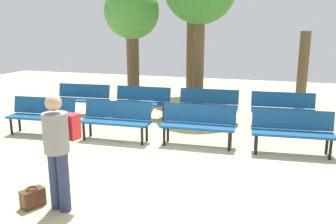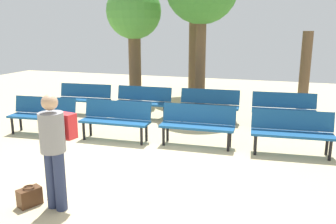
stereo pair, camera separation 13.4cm
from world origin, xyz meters
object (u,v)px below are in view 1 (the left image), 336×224
Objects in this scene: bench_r0_c1 at (116,118)px; tree_1 at (132,15)px; handbag at (33,198)px; bench_r1_c1 at (142,100)px; tree_0 at (303,72)px; bench_r0_c2 at (198,122)px; bench_r1_c0 at (83,97)px; visitor_with_backpack at (59,145)px; bench_r1_c2 at (208,103)px; bench_r1_c3 at (283,107)px; bench_r0_c0 at (42,114)px; bench_r0_c3 at (292,129)px.

tree_1 is (-1.29, 4.14, 2.40)m from bench_r0_c1.
bench_r1_c1 is at bearing 93.94° from handbag.
bench_r0_c1 is at bearing -134.31° from tree_0.
bench_r0_c2 is 0.99× the size of bench_r1_c0.
bench_r0_c2 is 0.98× the size of visitor_with_backpack.
visitor_with_backpack is at bearing -112.95° from bench_r0_c2.
tree_1 reaches higher than handbag.
visitor_with_backpack is (0.63, -3.11, 0.43)m from bench_r0_c1.
bench_r1_c2 is at bearing -32.90° from tree_1.
bench_r1_c3 is at bearing 47.56° from bench_r0_c2.
tree_1 is at bearing 77.26° from bench_r0_c0.
tree_1 reaches higher than bench_r1_c2.
bench_r0_c1 is at bearing 93.40° from handbag.
bench_r0_c2 is at bearing -89.00° from bench_r1_c2.
bench_r1_c2 is (1.70, 2.20, 0.00)m from bench_r0_c1.
visitor_with_backpack is (1.92, -7.25, -1.97)m from tree_1.
bench_r0_c2 is 0.67× the size of tree_0.
visitor_with_backpack is 4.51× the size of handbag.
bench_r0_c2 is at bearing -29.15° from bench_r1_c0.
bench_r0_c2 is 1.93m from bench_r0_c3.
bench_r1_c0 is 0.99× the size of visitor_with_backpack.
bench_r0_c1 is at bearing -87.00° from bench_r1_c1.
tree_1 reaches higher than bench_r0_c3.
bench_r1_c3 reaches higher than handbag.
bench_r1_c0 is 5.74m from visitor_with_backpack.
bench_r1_c1 is 1.88m from bench_r1_c2.
bench_r1_c2 is at bearing 74.34° from handbag.
visitor_with_backpack is at bearing -115.62° from tree_0.
bench_r1_c1 is at bearing 178.83° from bench_r1_c3.
bench_r1_c3 is 6.49m from handbag.
bench_r1_c1 is 4.41× the size of handbag.
tree_0 is at bearing -105.39° from visitor_with_backpack.
bench_r1_c3 is 0.68× the size of tree_0.
bench_r0_c0 is 1.01× the size of bench_r1_c1.
bench_r1_c3 is (3.80, 0.23, 0.00)m from bench_r1_c1.
bench_r1_c3 is 6.20m from visitor_with_backpack.
bench_r0_c2 is 4.26m from bench_r1_c0.
bench_r1_c3 is 4.47× the size of handbag.
bench_r1_c2 is (1.88, 0.14, 0.00)m from bench_r1_c1.
bench_r0_c0 is 1.00× the size of bench_r1_c0.
bench_r0_c3 and bench_r1_c3 have the same top height.
bench_r1_c1 is 5.26m from visitor_with_backpack.
visitor_with_backpack reaches higher than bench_r1_c0.
bench_r1_c2 is 4.30m from tree_1.
bench_r0_c1 is 1.00× the size of bench_r0_c2.
bench_r1_c3 is 5.78m from tree_1.
bench_r0_c1 and bench_r0_c2 have the same top height.
bench_r1_c1 is at bearing -179.33° from bench_r1_c2.
visitor_with_backpack is (-1.23, -3.30, 0.43)m from bench_r0_c2.
bench_r0_c0 is 3.75m from bench_r0_c2.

